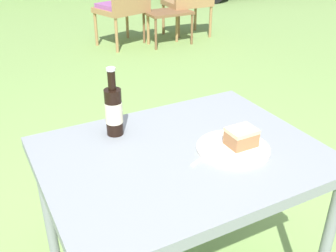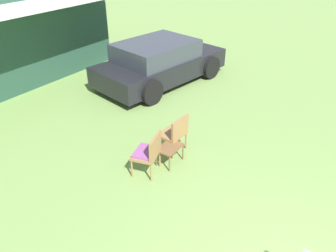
# 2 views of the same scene
# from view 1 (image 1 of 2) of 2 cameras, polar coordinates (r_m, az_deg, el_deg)

# --- Properties ---
(wicker_chair_cushioned) EXTENTS (0.65, 0.60, 0.87)m
(wicker_chair_cushioned) POSITION_cam_1_polar(r_m,az_deg,el_deg) (4.87, -6.40, 17.17)
(wicker_chair_cushioned) COLOR #9E7547
(wicker_chair_cushioned) RESTS_ON ground_plane
(garden_side_table) EXTENTS (0.55, 0.38, 0.40)m
(garden_side_table) POSITION_cam_1_polar(r_m,az_deg,el_deg) (4.96, -0.03, 15.77)
(garden_side_table) COLOR brown
(garden_side_table) RESTS_ON ground_plane
(patio_table) EXTENTS (0.92, 0.70, 0.71)m
(patio_table) POSITION_cam_1_polar(r_m,az_deg,el_deg) (1.35, 2.01, -6.30)
(patio_table) COLOR gray
(patio_table) RESTS_ON ground_plane
(cake_on_plate) EXTENTS (0.25, 0.25, 0.07)m
(cake_on_plate) POSITION_cam_1_polar(r_m,az_deg,el_deg) (1.33, 9.91, -2.54)
(cake_on_plate) COLOR silver
(cake_on_plate) RESTS_ON patio_table
(cola_bottle_near) EXTENTS (0.06, 0.06, 0.25)m
(cola_bottle_near) POSITION_cam_1_polar(r_m,az_deg,el_deg) (1.39, -7.88, 2.28)
(cola_bottle_near) COLOR black
(cola_bottle_near) RESTS_ON patio_table
(fork) EXTENTS (0.18, 0.08, 0.01)m
(fork) POSITION_cam_1_polar(r_m,az_deg,el_deg) (1.30, 6.00, -3.93)
(fork) COLOR silver
(fork) RESTS_ON patio_table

